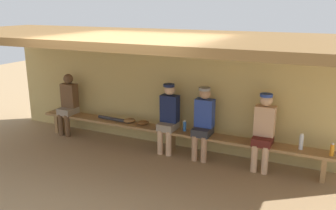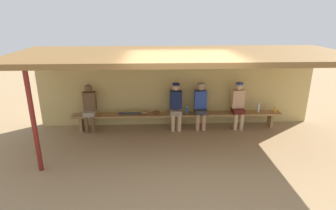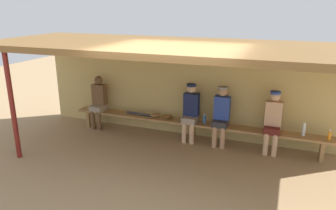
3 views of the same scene
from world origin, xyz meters
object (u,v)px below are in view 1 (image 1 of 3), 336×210
player_rightmost (169,115)px  water_bottle_blue (332,150)px  water_bottle_clear (301,142)px  baseball_bat (114,119)px  player_middle (203,120)px  water_bottle_orange (185,126)px  baseball_glove_worn (143,123)px  bench (171,133)px  player_with_sunglasses (264,128)px  player_near_post (68,102)px  baseball_glove_tan (129,121)px

player_rightmost → water_bottle_blue: (2.89, -0.05, -0.18)m
water_bottle_clear → baseball_bat: water_bottle_clear is taller
player_middle → water_bottle_orange: (-0.38, 0.03, -0.19)m
player_middle → baseball_glove_worn: player_middle is taller
bench → player_with_sunglasses: size_ratio=4.46×
player_with_sunglasses → water_bottle_clear: bearing=2.0°
bench → player_near_post: bearing=179.9°
player_with_sunglasses → baseball_glove_worn: player_with_sunglasses is taller
water_bottle_blue → water_bottle_clear: size_ratio=0.78×
bench → water_bottle_clear: size_ratio=21.95×
baseball_bat → water_bottle_blue: bearing=2.9°
player_with_sunglasses → player_near_post: bearing=-180.0°
player_near_post → water_bottle_clear: (4.85, 0.02, -0.14)m
bench → player_middle: (0.66, 0.00, 0.36)m
player_near_post → water_bottle_clear: player_near_post is taller
bench → water_bottle_blue: (2.84, -0.05, 0.17)m
water_bottle_clear → baseball_glove_tan: bearing=-179.9°
bench → water_bottle_blue: 2.84m
player_middle → player_with_sunglasses: bearing=0.0°
water_bottle_blue → bench: bearing=179.0°
bench → water_bottle_blue: size_ratio=27.98×
player_near_post → baseball_bat: size_ratio=1.72×
bench → water_bottle_orange: bearing=7.9°
water_bottle_blue → baseball_glove_tan: water_bottle_blue is taller
baseball_glove_tan → player_middle: bearing=-44.7°
baseball_glove_worn → player_near_post: bearing=140.6°
baseball_glove_worn → baseball_bat: bearing=141.4°
player_near_post → baseball_glove_worn: 1.88m
bench → water_bottle_blue: bearing=-1.0°
player_with_sunglasses → water_bottle_orange: bearing=178.7°
baseball_glove_tan → player_rightmost: bearing=-45.2°
water_bottle_blue → water_bottle_orange: water_bottle_blue is taller
player_with_sunglasses → water_bottle_orange: 1.49m
player_rightmost → water_bottle_clear: 2.42m
player_with_sunglasses → water_bottle_clear: (0.62, 0.02, -0.16)m
player_with_sunglasses → bench: bearing=-179.9°
player_with_sunglasses → water_bottle_blue: bearing=-2.7°
player_rightmost → player_with_sunglasses: same height
player_with_sunglasses → baseball_glove_worn: 2.38m
baseball_glove_worn → player_rightmost: bearing=-40.8°
player_rightmost → player_middle: 0.70m
player_middle → player_near_post: player_middle is taller
baseball_glove_tan → baseball_bat: size_ratio=0.31×
player_middle → baseball_glove_tan: 1.61m
baseball_glove_tan → baseball_bat: 0.36m
player_with_sunglasses → baseball_glove_tan: 2.69m
water_bottle_blue → baseball_glove_tan: 3.78m
player_rightmost → player_with_sunglasses: size_ratio=1.00×
player_middle → player_near_post: 3.14m
player_near_post → water_bottle_clear: size_ratio=4.88×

